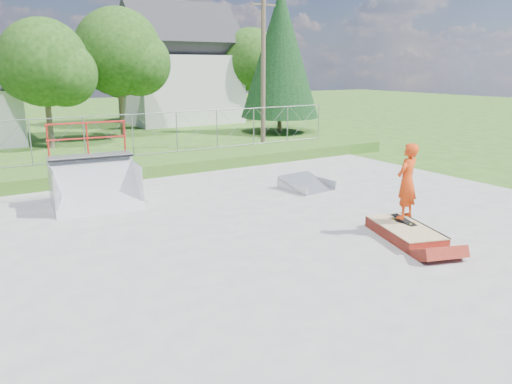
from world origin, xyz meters
TOP-DOWN VIEW (x-y plane):
  - ground at (0.00, 0.00)m, footprint 120.00×120.00m
  - concrete_pad at (0.00, 0.00)m, footprint 20.00×16.00m
  - grass_berm at (0.00, 9.50)m, footprint 24.00×3.00m
  - grind_box at (2.82, -1.92)m, footprint 1.71×2.46m
  - quarter_pipe at (-3.00, 5.09)m, footprint 2.72×2.37m
  - flat_bank_ramp at (3.87, 3.46)m, footprint 1.60×1.69m
  - skateboard at (3.08, -1.65)m, footprint 0.30×0.81m
  - skater at (3.08, -1.65)m, footprint 0.80×0.63m
  - chain_link_fence at (0.00, 10.50)m, footprint 20.00×0.06m
  - gable_house at (9.00, 26.00)m, footprint 8.40×6.08m
  - utility_pole at (7.50, 12.00)m, footprint 0.24×0.24m
  - tree_left_near at (-1.75, 17.83)m, footprint 4.76×4.48m
  - tree_center at (2.78, 19.81)m, footprint 5.44×5.12m
  - tree_right_far at (14.27, 23.82)m, footprint 5.10×4.80m
  - tree_back_mid at (5.21, 27.86)m, footprint 4.08×3.84m
  - conifer_tree at (12.00, 17.00)m, footprint 5.04×5.04m

SIDE VIEW (x-z plane):
  - ground at x=0.00m, z-range 0.00..0.00m
  - concrete_pad at x=0.00m, z-range 0.00..0.04m
  - grind_box at x=2.82m, z-range 0.00..0.33m
  - flat_bank_ramp at x=3.87m, z-range 0.00..0.44m
  - grass_berm at x=0.00m, z-range 0.00..0.50m
  - skateboard at x=3.08m, z-range 0.31..0.44m
  - quarter_pipe at x=-3.00m, z-range 0.00..2.53m
  - skater at x=3.08m, z-range 0.38..2.31m
  - chain_link_fence at x=0.00m, z-range 0.50..2.30m
  - tree_back_mid at x=5.21m, z-range 0.78..6.48m
  - gable_house at x=9.00m, z-range -0.63..8.31m
  - utility_pole at x=7.50m, z-range 0.00..8.00m
  - tree_left_near at x=-1.75m, z-range 0.91..7.56m
  - tree_right_far at x=14.27m, z-range 0.98..8.10m
  - tree_center at x=2.78m, z-range 1.05..8.65m
  - conifer_tree at x=12.00m, z-range 0.50..9.60m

